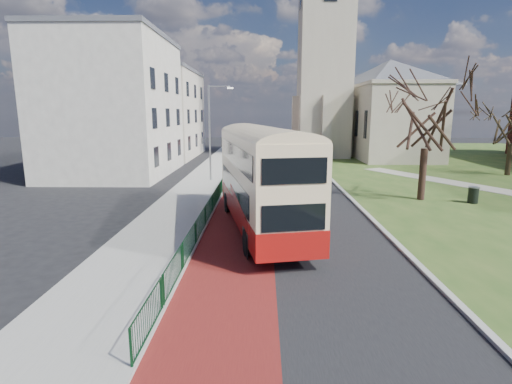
{
  "coord_description": "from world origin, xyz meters",
  "views": [
    {
      "loc": [
        0.05,
        -16.17,
        5.87
      ],
      "look_at": [
        -0.29,
        3.23,
        2.0
      ],
      "focal_mm": 28.0,
      "sensor_mm": 36.0,
      "label": 1
    }
  ],
  "objects_px": {
    "bus": "(261,174)",
    "litter_bin": "(473,195)",
    "winter_tree_near": "(428,107)",
    "streetlamp": "(211,128)"
  },
  "relations": [
    {
      "from": "litter_bin",
      "to": "winter_tree_near",
      "type": "bearing_deg",
      "value": 160.3
    },
    {
      "from": "bus",
      "to": "winter_tree_near",
      "type": "bearing_deg",
      "value": 22.24
    },
    {
      "from": "streetlamp",
      "to": "litter_bin",
      "type": "height_order",
      "value": "streetlamp"
    },
    {
      "from": "winter_tree_near",
      "to": "litter_bin",
      "type": "relative_size",
      "value": 8.19
    },
    {
      "from": "winter_tree_near",
      "to": "bus",
      "type": "bearing_deg",
      "value": -146.36
    },
    {
      "from": "streetlamp",
      "to": "bus",
      "type": "xyz_separation_m",
      "value": [
        4.32,
        -14.56,
        -1.74
      ]
    },
    {
      "from": "streetlamp",
      "to": "bus",
      "type": "height_order",
      "value": "streetlamp"
    },
    {
      "from": "winter_tree_near",
      "to": "litter_bin",
      "type": "xyz_separation_m",
      "value": [
        2.98,
        -1.07,
        -5.65
      ]
    },
    {
      "from": "bus",
      "to": "winter_tree_near",
      "type": "distance_m",
      "value": 13.48
    },
    {
      "from": "bus",
      "to": "litter_bin",
      "type": "distance_m",
      "value": 15.32
    }
  ]
}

